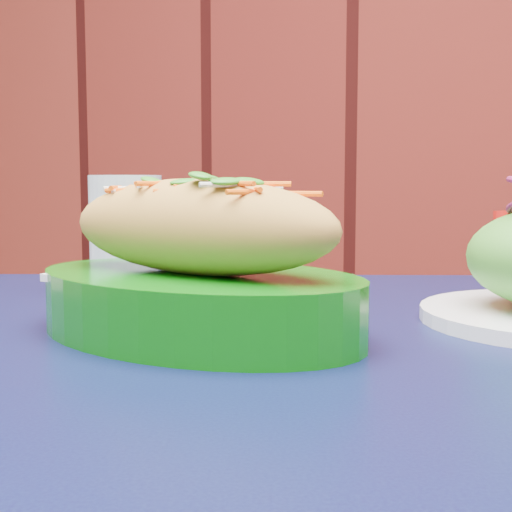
% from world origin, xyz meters
% --- Properties ---
extents(cafe_table, '(1.04, 1.04, 0.75)m').
position_xyz_m(cafe_table, '(-0.12, 1.75, 0.66)').
color(cafe_table, black).
rests_on(cafe_table, ground).
extents(banh_mi_basket, '(0.32, 0.25, 0.13)m').
position_xyz_m(banh_mi_basket, '(-0.19, 1.75, 0.80)').
color(banh_mi_basket, '#08600B').
rests_on(banh_mi_basket, cafe_table).
extents(water_glass, '(0.08, 0.08, 0.13)m').
position_xyz_m(water_glass, '(-0.36, 1.92, 0.81)').
color(water_glass, silver).
rests_on(water_glass, cafe_table).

